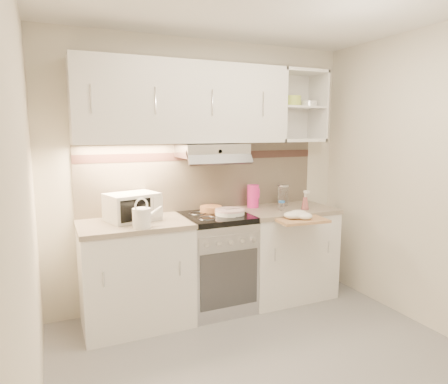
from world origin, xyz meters
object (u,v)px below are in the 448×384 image
at_px(watering_can, 143,217).
at_px(glass_jar, 283,195).
at_px(microwave, 132,207).
at_px(electric_range, 216,262).
at_px(plate_stack, 230,212).
at_px(spray_bottle, 305,201).
at_px(cutting_board, 298,219).
at_px(pink_pitcher, 253,196).

bearing_deg(watering_can, glass_jar, -10.65).
bearing_deg(watering_can, microwave, 70.94).
distance_m(electric_range, plate_stack, 0.49).
bearing_deg(watering_can, spray_bottle, -20.50).
xyz_separation_m(microwave, watering_can, (0.02, -0.29, -0.03)).
bearing_deg(plate_stack, spray_bottle, -5.59).
xyz_separation_m(plate_stack, cutting_board, (0.54, -0.29, -0.05)).
xyz_separation_m(electric_range, microwave, (-0.74, 0.08, 0.57)).
bearing_deg(glass_jar, electric_range, -170.73).
bearing_deg(spray_bottle, pink_pitcher, 122.88).
relative_size(plate_stack, pink_pitcher, 1.18).
height_order(watering_can, cutting_board, watering_can).
relative_size(spray_bottle, cutting_board, 0.45).
height_order(electric_range, plate_stack, plate_stack).
bearing_deg(plate_stack, cutting_board, -28.41).
height_order(electric_range, cutting_board, electric_range).
relative_size(pink_pitcher, spray_bottle, 1.14).
bearing_deg(glass_jar, watering_can, -167.15).
height_order(pink_pitcher, spray_bottle, pink_pitcher).
distance_m(watering_can, pink_pitcher, 1.25).
relative_size(watering_can, spray_bottle, 1.36).
relative_size(electric_range, watering_can, 3.31).
bearing_deg(spray_bottle, glass_jar, 87.65).
relative_size(watering_can, pink_pitcher, 1.19).
bearing_deg(electric_range, cutting_board, -28.12).
distance_m(microwave, plate_stack, 0.87).
distance_m(microwave, watering_can, 0.29).
distance_m(watering_can, spray_bottle, 1.61).
relative_size(microwave, cutting_board, 1.09).
bearing_deg(pink_pitcher, electric_range, -151.73).
bearing_deg(cutting_board, electric_range, 156.92).
xyz_separation_m(plate_stack, spray_bottle, (0.77, -0.08, 0.05)).
bearing_deg(plate_stack, pink_pitcher, 32.03).
distance_m(pink_pitcher, cutting_board, 0.57).
height_order(spray_bottle, cutting_board, spray_bottle).
relative_size(pink_pitcher, cutting_board, 0.52).
bearing_deg(pink_pitcher, microwave, -167.02).
xyz_separation_m(microwave, cutting_board, (1.40, -0.43, -0.14)).
bearing_deg(cutting_board, pink_pitcher, 114.58).
relative_size(microwave, watering_can, 1.77).
height_order(microwave, spray_bottle, microwave).
relative_size(watering_can, plate_stack, 1.01).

